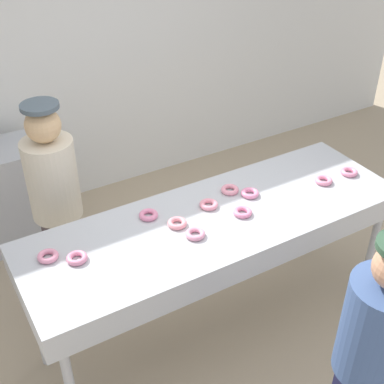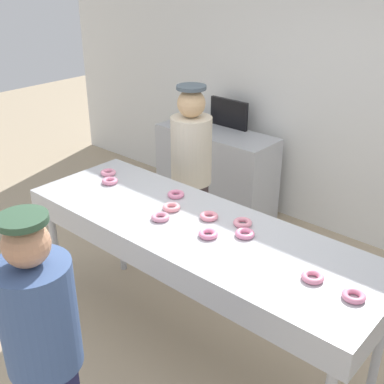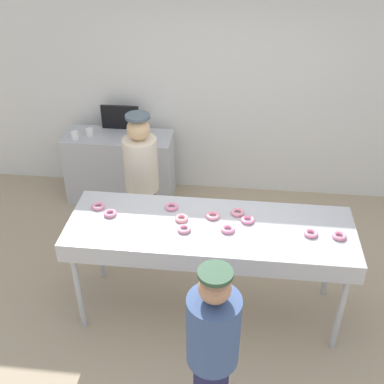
{
  "view_description": "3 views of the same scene",
  "coord_description": "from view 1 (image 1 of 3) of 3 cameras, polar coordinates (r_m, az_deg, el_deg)",
  "views": [
    {
      "loc": [
        -1.48,
        -2.2,
        2.99
      ],
      "look_at": [
        -0.04,
        0.24,
        1.09
      ],
      "focal_mm": 48.82,
      "sensor_mm": 36.0,
      "label": 1
    },
    {
      "loc": [
        1.78,
        -2.07,
        2.57
      ],
      "look_at": [
        -0.21,
        0.2,
        1.12
      ],
      "focal_mm": 45.83,
      "sensor_mm": 36.0,
      "label": 2
    },
    {
      "loc": [
        0.2,
        -3.28,
        3.55
      ],
      "look_at": [
        -0.19,
        0.3,
        1.16
      ],
      "focal_mm": 44.54,
      "sensor_mm": 36.0,
      "label": 3
    }
  ],
  "objects": [
    {
      "name": "ground_plane",
      "position": [
        3.99,
        2.33,
        -14.65
      ],
      "size": [
        16.0,
        16.0,
        0.0
      ],
      "primitive_type": "plane",
      "color": "tan"
    },
    {
      "name": "back_wall",
      "position": [
        4.89,
        -12.33,
        17.31
      ],
      "size": [
        8.0,
        0.12,
        3.31
      ],
      "primitive_type": "cube",
      "color": "white",
      "rests_on": "ground"
    },
    {
      "name": "fryer_conveyor",
      "position": [
        3.35,
        2.69,
        -3.94
      ],
      "size": [
        2.5,
        0.83,
        1.03
      ],
      "color": "#B7BABF",
      "rests_on": "ground"
    },
    {
      "name": "strawberry_donut_0",
      "position": [
        3.03,
        -12.46,
        -7.05
      ],
      "size": [
        0.17,
        0.17,
        0.03
      ],
      "primitive_type": "torus",
      "rotation": [
        0.0,
        0.0,
        0.89
      ],
      "color": "pink",
      "rests_on": "fryer_conveyor"
    },
    {
      "name": "strawberry_donut_1",
      "position": [
        3.12,
        0.36,
        -4.61
      ],
      "size": [
        0.13,
        0.13,
        0.03
      ],
      "primitive_type": "torus",
      "rotation": [
        0.0,
        0.0,
        1.45
      ],
      "color": "pink",
      "rests_on": "fryer_conveyor"
    },
    {
      "name": "strawberry_donut_2",
      "position": [
        3.52,
        4.16,
        0.25
      ],
      "size": [
        0.15,
        0.15,
        0.03
      ],
      "primitive_type": "torus",
      "rotation": [
        0.0,
        0.0,
        1.87
      ],
      "color": "pink",
      "rests_on": "fryer_conveyor"
    },
    {
      "name": "strawberry_donut_3",
      "position": [
        3.08,
        -15.47,
        -6.78
      ],
      "size": [
        0.13,
        0.13,
        0.03
      ],
      "primitive_type": "torus",
      "rotation": [
        0.0,
        0.0,
        1.47
      ],
      "color": "pink",
      "rests_on": "fryer_conveyor"
    },
    {
      "name": "strawberry_donut_4",
      "position": [
        3.32,
        5.54,
        -2.2
      ],
      "size": [
        0.17,
        0.17,
        0.03
      ],
      "primitive_type": "torus",
      "rotation": [
        0.0,
        0.0,
        2.46
      ],
      "color": "pink",
      "rests_on": "fryer_conveyor"
    },
    {
      "name": "strawberry_donut_5",
      "position": [
        3.29,
        -4.77,
        -2.51
      ],
      "size": [
        0.15,
        0.15,
        0.03
      ],
      "primitive_type": "torus",
      "rotation": [
        0.0,
        0.0,
        1.3
      ],
      "color": "pink",
      "rests_on": "fryer_conveyor"
    },
    {
      "name": "strawberry_donut_6",
      "position": [
        3.72,
        14.18,
        1.23
      ],
      "size": [
        0.17,
        0.17,
        0.03
      ],
      "primitive_type": "torus",
      "rotation": [
        0.0,
        0.0,
        0.58
      ],
      "color": "pink",
      "rests_on": "fryer_conveyor"
    },
    {
      "name": "strawberry_donut_7",
      "position": [
        3.5,
        6.35,
        -0.13
      ],
      "size": [
        0.17,
        0.17,
        0.03
      ],
      "primitive_type": "torus",
      "rotation": [
        0.0,
        0.0,
        0.97
      ],
      "color": "pink",
      "rests_on": "fryer_conveyor"
    },
    {
      "name": "strawberry_donut_8",
      "position": [
        3.87,
        16.79,
        2.1
      ],
      "size": [
        0.15,
        0.15,
        0.03
      ],
      "primitive_type": "torus",
      "rotation": [
        0.0,
        0.0,
        1.23
      ],
      "color": "pink",
      "rests_on": "fryer_conveyor"
    },
    {
      "name": "strawberry_donut_9",
      "position": [
        3.37,
        1.83,
        -1.38
      ],
      "size": [
        0.13,
        0.13,
        0.03
      ],
      "primitive_type": "torus",
      "rotation": [
        0.0,
        0.0,
        0.06
      ],
      "color": "pink",
      "rests_on": "fryer_conveyor"
    },
    {
      "name": "strawberry_donut_10",
      "position": [
        3.21,
        -1.63,
        -3.43
      ],
      "size": [
        0.14,
        0.14,
        0.03
      ],
      "primitive_type": "torus",
      "rotation": [
        0.0,
        0.0,
        1.77
      ],
      "color": "pink",
      "rests_on": "fryer_conveyor"
    },
    {
      "name": "worker_baker",
      "position": [
        3.73,
        -14.67,
        -0.61
      ],
      "size": [
        0.35,
        0.35,
        1.65
      ],
      "rotation": [
        0.0,
        0.0,
        2.92
      ],
      "color": "#3F3133",
      "rests_on": "ground"
    },
    {
      "name": "customer_waiting",
      "position": [
        2.78,
        18.97,
        -16.47
      ],
      "size": [
        0.35,
        0.35,
        1.62
      ],
      "rotation": [
        0.0,
        0.0,
        0.17
      ],
      "color": "#20214A",
      "rests_on": "ground"
    }
  ]
}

